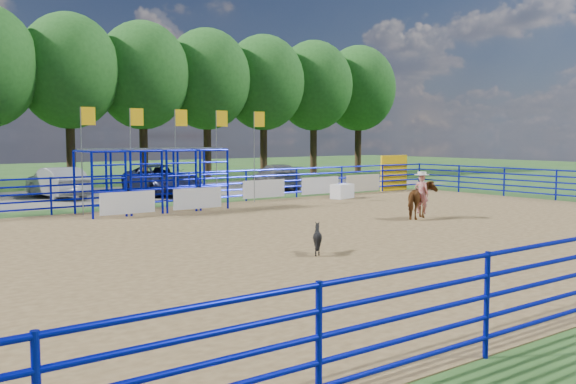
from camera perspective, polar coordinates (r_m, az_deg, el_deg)
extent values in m
plane|color=#355F26|center=(20.58, 4.43, -3.62)|extent=(120.00, 120.00, 0.00)
cube|color=olive|center=(20.58, 4.43, -3.60)|extent=(30.00, 20.00, 0.02)
cube|color=slate|center=(35.12, -14.11, -0.17)|extent=(40.00, 10.00, 0.01)
cube|color=white|center=(31.63, 4.84, 0.06)|extent=(1.43, 0.97, 0.70)
imported|color=brown|center=(24.21, 11.78, -0.70)|extent=(1.82, 1.34, 1.40)
imported|color=#B4191B|center=(24.13, 11.82, 1.56)|extent=(0.53, 0.63, 1.46)
cylinder|color=white|center=(24.10, 11.85, 3.36)|extent=(0.54, 0.54, 0.12)
imported|color=black|center=(16.74, 2.62, -4.15)|extent=(0.82, 0.75, 0.80)
imported|color=gray|center=(33.78, -19.82, 0.79)|extent=(1.96, 4.75, 1.53)
imported|color=#161A38|center=(34.33, -11.15, 1.08)|extent=(2.67, 5.64, 1.55)
imported|color=slate|center=(37.49, -1.01, 1.40)|extent=(3.62, 5.34, 1.44)
cube|color=white|center=(25.13, -14.05, -0.93)|extent=(2.20, 0.04, 0.85)
cube|color=white|center=(26.43, -8.03, -0.54)|extent=(2.20, 0.04, 0.85)
cube|color=white|center=(30.79, -2.14, 0.28)|extent=(2.40, 0.04, 0.85)
cube|color=white|center=(32.90, 2.89, 0.58)|extent=(2.40, 0.04, 0.85)
cube|color=beige|center=(34.88, 6.69, 0.80)|extent=(2.40, 0.04, 0.90)
cube|color=yellow|center=(36.70, 9.39, 1.68)|extent=(2.00, 0.12, 2.00)
cylinder|color=#3F2B19|center=(43.45, -18.75, 3.84)|extent=(0.56, 0.56, 4.80)
ellipsoid|color=#1F521A|center=(43.67, -18.95, 10.62)|extent=(6.40, 6.40, 7.36)
cylinder|color=#3F2B19|center=(45.24, -12.71, 4.02)|extent=(0.56, 0.56, 4.80)
ellipsoid|color=#1F521A|center=(45.45, -12.83, 10.53)|extent=(6.40, 6.40, 7.36)
cylinder|color=#3F2B19|center=(47.49, -7.17, 4.14)|extent=(0.56, 0.56, 4.80)
ellipsoid|color=#1F521A|center=(47.70, -7.24, 10.35)|extent=(6.40, 6.40, 7.36)
cylinder|color=#3F2B19|center=(50.14, -2.18, 4.22)|extent=(0.56, 0.56, 4.80)
ellipsoid|color=#1F521A|center=(50.34, -2.20, 10.10)|extent=(6.40, 6.40, 7.36)
cylinder|color=#3F2B19|center=(53.13, 2.28, 4.26)|extent=(0.56, 0.56, 4.80)
ellipsoid|color=#1F521A|center=(53.32, 2.30, 9.82)|extent=(6.40, 6.40, 7.36)
cylinder|color=#3F2B19|center=(56.41, 6.24, 4.28)|extent=(0.56, 0.56, 4.80)
ellipsoid|color=#1F521A|center=(56.58, 6.29, 9.51)|extent=(6.40, 6.40, 7.36)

